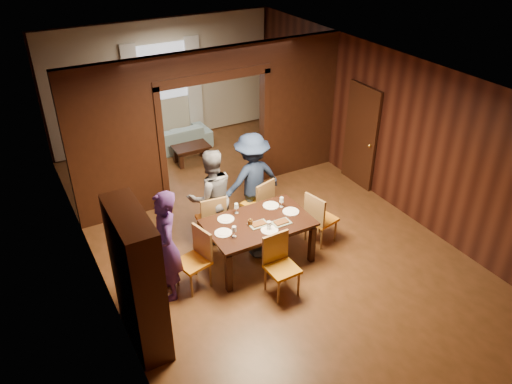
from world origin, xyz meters
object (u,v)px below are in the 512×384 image
chair_far_l (211,218)px  hutch (138,279)px  chair_left (193,261)px  person_navy (252,179)px  sofa (168,139)px  chair_near (282,267)px  person_grey (211,197)px  dining_table (258,241)px  coffee_table (192,154)px  chair_far_r (257,202)px  chair_right (322,217)px  person_purple (166,246)px

chair_far_l → hutch: hutch is taller
chair_left → person_navy: bearing=110.7°
sofa → chair_near: size_ratio=2.04×
person_grey → chair_near: size_ratio=1.76×
dining_table → chair_left: (-1.18, -0.08, 0.10)m
coffee_table → hutch: bearing=-119.5°
sofa → chair_left: (-1.34, -4.72, 0.20)m
hutch → dining_table: bearing=18.1°
sofa → chair_near: 5.52m
chair_far_r → chair_near: bearing=55.6°
chair_right → chair_far_l: same height
person_grey → coffee_table: 3.09m
dining_table → chair_right: 1.21m
person_grey → person_navy: bearing=-163.7°
person_purple → dining_table: bearing=104.5°
coffee_table → chair_left: (-1.58, -3.89, 0.28)m
person_navy → chair_near: size_ratio=1.79×
person_purple → chair_right: person_purple is taller
chair_right → hutch: hutch is taller
chair_far_l → chair_far_r: size_ratio=1.00×
chair_far_l → chair_near: same height
dining_table → chair_far_r: chair_far_r is taller
person_navy → hutch: bearing=31.2°
sofa → chair_far_r: 3.77m
chair_right → person_purple: bearing=77.3°
chair_far_r → chair_left: bearing=13.6°
chair_near → coffee_table: bearing=82.1°
sofa → chair_right: size_ratio=2.04×
person_grey → person_purple: bearing=44.4°
person_navy → dining_table: 1.29m
sofa → chair_right: chair_right is taller
chair_left → hutch: bearing=-72.2°
person_purple → chair_left: size_ratio=1.82×
person_grey → dining_table: (0.40, -0.91, -0.48)m
sofa → person_grey: bearing=79.8°
person_purple → chair_left: 0.55m
sofa → chair_right: (1.04, -4.70, 0.20)m
coffee_table → chair_far_r: (0.07, -2.92, 0.28)m
person_purple → dining_table: size_ratio=1.06×
dining_table → hutch: hutch is taller
person_purple → person_navy: 2.35m
dining_table → person_navy: bearing=66.4°
chair_far_r → coffee_table: bearing=-105.5°
person_purple → chair_near: (1.48, -0.79, -0.40)m
person_grey → hutch: 2.39m
chair_left → chair_far_l: bearing=127.5°
coffee_table → chair_left: 4.21m
coffee_table → chair_right: 3.96m
hutch → chair_far_l: bearing=42.4°
person_grey → chair_far_l: 0.38m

